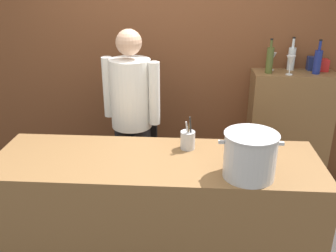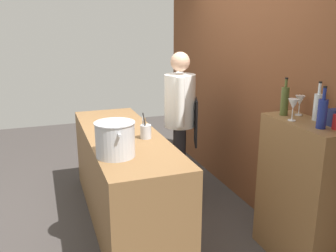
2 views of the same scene
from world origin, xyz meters
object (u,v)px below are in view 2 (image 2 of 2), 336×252
wine_bottle_clear (318,106)px  wine_bottle_olive (285,100)px  wine_glass_short (293,105)px  stockpot_large (115,139)px  utensil_crock (146,131)px  spice_tin_navy (335,118)px  chef (180,115)px  wine_glass_wide (300,101)px  wine_bottle_cobalt (322,113)px

wine_bottle_clear → wine_bottle_olive: wine_bottle_olive is taller
wine_bottle_clear → wine_glass_short: 0.20m
stockpot_large → utensil_crock: bearing=136.2°
utensil_crock → spice_tin_navy: spice_tin_navy is taller
stockpot_large → spice_tin_navy: spice_tin_navy is taller
wine_bottle_clear → wine_bottle_olive: size_ratio=0.98×
chef → utensil_crock: 0.73m
spice_tin_navy → wine_glass_wide: bearing=-177.7°
stockpot_large → wine_glass_wide: 1.54m
wine_glass_wide → wine_bottle_cobalt: bearing=-16.7°
wine_glass_wide → wine_glass_short: wine_glass_short is taller
chef → spice_tin_navy: size_ratio=12.87×
wine_glass_short → spice_tin_navy: wine_glass_short is taller
wine_bottle_olive → wine_bottle_cobalt: (0.43, 0.00, -0.01)m
utensil_crock → wine_bottle_olive: wine_bottle_olive is taller
wine_bottle_clear → spice_tin_navy: size_ratio=2.37×
chef → wine_glass_short: (1.38, 0.40, 0.37)m
utensil_crock → wine_bottle_cobalt: (1.14, 0.99, 0.36)m
wine_bottle_olive → wine_glass_wide: bearing=69.6°
wine_bottle_olive → spice_tin_navy: (0.42, 0.13, -0.06)m
chef → wine_bottle_cobalt: 1.73m
spice_tin_navy → wine_bottle_clear: bearing=178.3°
utensil_crock → wine_glass_short: bearing=46.3°
stockpot_large → spice_tin_navy: bearing=63.1°
utensil_crock → wine_glass_short: (0.89, 0.93, 0.37)m
stockpot_large → wine_bottle_clear: wine_bottle_clear is taller
chef → wine_bottle_olive: (1.20, 0.45, 0.37)m
wine_bottle_cobalt → chef: bearing=-164.6°
utensil_crock → wine_bottle_clear: (0.94, 1.12, 0.36)m
wine_glass_short → chef: bearing=-164.0°
wine_bottle_cobalt → spice_tin_navy: (-0.01, 0.13, -0.05)m
chef → wine_glass_short: chef is taller
stockpot_large → utensil_crock: stockpot_large is taller
wine_bottle_cobalt → wine_glass_short: 0.26m
wine_bottle_cobalt → wine_glass_wide: 0.40m
wine_bottle_clear → wine_glass_wide: size_ratio=1.86×
wine_glass_short → stockpot_large: bearing=-111.4°
utensil_crock → wine_bottle_clear: size_ratio=0.83×
wine_bottle_olive → wine_bottle_cobalt: size_ratio=1.01×
wine_bottle_clear → spice_tin_navy: wine_bottle_clear is taller
stockpot_large → wine_bottle_clear: 1.62m
wine_bottle_olive → spice_tin_navy: 0.44m
spice_tin_navy → chef: bearing=-160.3°
wine_bottle_olive → wine_glass_wide: (0.04, 0.12, -0.01)m
chef → stockpot_large: size_ratio=4.26×
utensil_crock → wine_glass_wide: wine_glass_wide is taller
chef → spice_tin_navy: bearing=-139.9°
wine_glass_short → spice_tin_navy: (0.24, 0.18, -0.06)m
wine_bottle_cobalt → wine_glass_wide: bearing=163.3°
utensil_crock → spice_tin_navy: 1.62m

